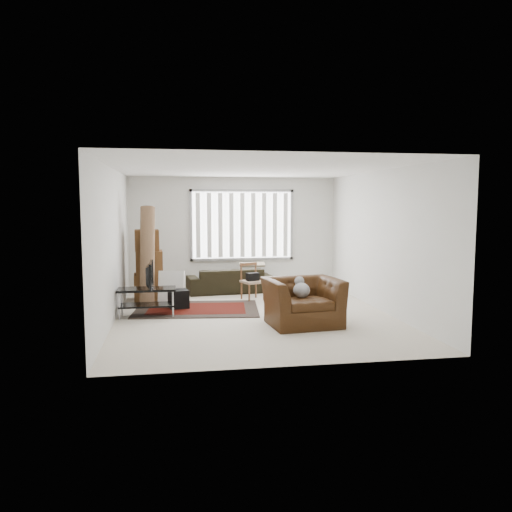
{
  "coord_description": "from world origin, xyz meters",
  "views": [
    {
      "loc": [
        -1.45,
        -9.02,
        2.07
      ],
      "look_at": [
        0.13,
        0.52,
        1.05
      ],
      "focal_mm": 35.0,
      "sensor_mm": 36.0,
      "label": 1
    }
  ],
  "objects_px": {
    "tv_stand": "(147,296)",
    "moving_boxes": "(148,267)",
    "side_chair": "(252,280)",
    "sofa": "(229,276)",
    "armchair": "(303,298)"
  },
  "relations": [
    {
      "from": "tv_stand",
      "to": "moving_boxes",
      "type": "xyz_separation_m",
      "value": [
        -0.04,
        1.66,
        0.32
      ]
    },
    {
      "from": "moving_boxes",
      "to": "side_chair",
      "type": "relative_size",
      "value": 1.92
    },
    {
      "from": "tv_stand",
      "to": "sofa",
      "type": "relative_size",
      "value": 0.54
    },
    {
      "from": "tv_stand",
      "to": "sofa",
      "type": "bearing_deg",
      "value": 51.58
    },
    {
      "from": "tv_stand",
      "to": "armchair",
      "type": "relative_size",
      "value": 0.79
    },
    {
      "from": "tv_stand",
      "to": "side_chair",
      "type": "height_order",
      "value": "side_chair"
    },
    {
      "from": "moving_boxes",
      "to": "armchair",
      "type": "bearing_deg",
      "value": -45.46
    },
    {
      "from": "side_chair",
      "to": "armchair",
      "type": "xyz_separation_m",
      "value": [
        0.5,
        -2.36,
        0.02
      ]
    },
    {
      "from": "side_chair",
      "to": "armchair",
      "type": "height_order",
      "value": "armchair"
    },
    {
      "from": "armchair",
      "to": "sofa",
      "type": "bearing_deg",
      "value": 99.04
    },
    {
      "from": "armchair",
      "to": "tv_stand",
      "type": "bearing_deg",
      "value": 151.87
    },
    {
      "from": "tv_stand",
      "to": "moving_boxes",
      "type": "relative_size",
      "value": 0.69
    },
    {
      "from": "tv_stand",
      "to": "moving_boxes",
      "type": "height_order",
      "value": "moving_boxes"
    },
    {
      "from": "tv_stand",
      "to": "side_chair",
      "type": "distance_m",
      "value": 2.51
    },
    {
      "from": "armchair",
      "to": "side_chair",
      "type": "bearing_deg",
      "value": 96.14
    }
  ]
}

